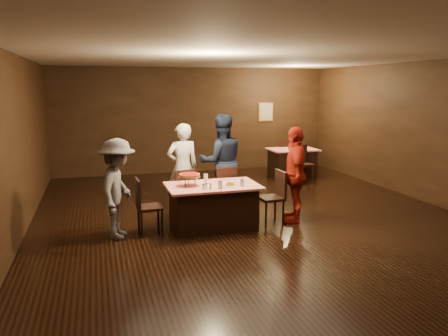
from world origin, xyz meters
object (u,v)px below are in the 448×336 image
at_px(main_table, 213,206).
at_px(chair_end_left, 150,206).
at_px(chair_far_right, 223,190).
at_px(diner_white_jacket, 183,167).
at_px(glass_front_right, 242,182).
at_px(glass_front_left, 220,184).
at_px(glass_back, 206,178).
at_px(diner_red_shirt, 295,175).
at_px(chair_far_left, 182,193).
at_px(chair_back_far, 283,156).
at_px(diner_grey_knit, 118,189).
at_px(chair_end_right, 271,197).
at_px(back_table, 292,163).
at_px(plate_empty, 240,181).
at_px(diner_navy_hoodie, 221,162).
at_px(pizza_stand, 189,175).
at_px(chair_back_near, 304,164).

height_order(main_table, chair_end_left, chair_end_left).
distance_m(chair_far_right, diner_white_jacket, 0.94).
bearing_deg(glass_front_right, diner_white_jacket, 116.12).
distance_m(glass_front_left, glass_back, 0.61).
relative_size(main_table, chair_far_right, 1.68).
bearing_deg(chair_end_left, glass_back, -76.26).
bearing_deg(diner_red_shirt, chair_far_left, -92.52).
xyz_separation_m(chair_back_far, diner_grey_knit, (-4.88, -4.36, 0.35)).
bearing_deg(chair_end_right, back_table, 147.52).
distance_m(diner_grey_knit, plate_empty, 2.17).
relative_size(chair_far_left, diner_grey_knit, 0.58).
bearing_deg(chair_far_left, diner_red_shirt, 145.92).
bearing_deg(diner_navy_hoodie, chair_far_right, 79.56).
xyz_separation_m(chair_end_left, pizza_stand, (0.70, 0.05, 0.48)).
height_order(pizza_stand, plate_empty, pizza_stand).
bearing_deg(chair_end_right, chair_far_right, -139.20).
height_order(chair_end_left, pizza_stand, pizza_stand).
relative_size(glass_front_left, glass_front_right, 1.00).
bearing_deg(chair_end_right, diner_navy_hoodie, -154.58).
bearing_deg(glass_front_right, chair_end_right, 21.04).
bearing_deg(diner_white_jacket, main_table, 97.02).
bearing_deg(diner_navy_hoodie, main_table, 69.28).
distance_m(diner_grey_knit, glass_front_left, 1.68).
height_order(back_table, diner_navy_hoodie, diner_navy_hoodie).
bearing_deg(main_table, chair_end_left, 180.00).
relative_size(diner_red_shirt, glass_front_left, 12.53).
bearing_deg(plate_empty, back_table, 52.70).
height_order(chair_end_right, chair_back_far, same).
bearing_deg(diner_white_jacket, chair_back_near, -159.28).
relative_size(chair_end_left, pizza_stand, 2.50).
bearing_deg(glass_front_left, chair_back_far, 55.13).
height_order(chair_far_left, chair_end_right, same).
height_order(chair_back_near, plate_empty, chair_back_near).
bearing_deg(diner_red_shirt, chair_end_right, -77.18).
distance_m(chair_far_right, plate_empty, 0.69).
distance_m(back_table, diner_navy_hoodie, 3.82).
height_order(chair_end_left, diner_grey_knit, diner_grey_knit).
xyz_separation_m(chair_far_left, chair_end_left, (-0.70, -0.75, 0.00)).
xyz_separation_m(chair_back_near, plate_empty, (-2.72, -2.87, 0.30)).
bearing_deg(chair_back_near, chair_far_right, -148.11).
height_order(back_table, diner_white_jacket, diner_white_jacket).
xyz_separation_m(chair_end_right, glass_back, (-1.15, 0.30, 0.37)).
relative_size(pizza_stand, glass_front_left, 2.71).
relative_size(chair_end_left, diner_grey_knit, 0.58).
bearing_deg(diner_white_jacket, back_table, -150.97).
distance_m(chair_far_left, plate_empty, 1.16).
distance_m(chair_end_left, diner_navy_hoodie, 2.03).
height_order(main_table, diner_white_jacket, diner_white_jacket).
bearing_deg(main_table, diner_grey_knit, -178.55).
height_order(chair_far_left, chair_far_right, same).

